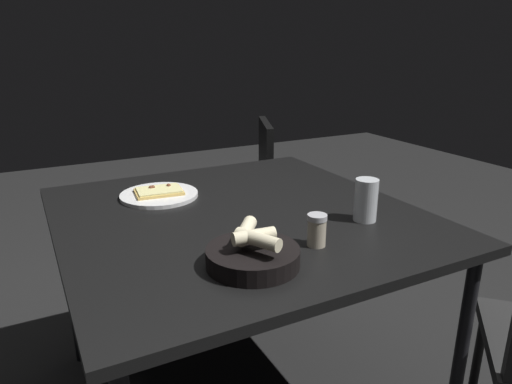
# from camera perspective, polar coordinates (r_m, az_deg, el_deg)

# --- Properties ---
(dining_table) EXTENTS (1.13, 1.17, 0.76)m
(dining_table) POSITION_cam_1_polar(r_m,az_deg,el_deg) (1.55, -2.17, -4.43)
(dining_table) COLOR black
(dining_table) RESTS_ON ground
(pizza_plate) EXTENTS (0.28, 0.28, 0.04)m
(pizza_plate) POSITION_cam_1_polar(r_m,az_deg,el_deg) (1.71, -11.84, -0.25)
(pizza_plate) COLOR white
(pizza_plate) RESTS_ON dining_table
(bread_basket) EXTENTS (0.24, 0.24, 0.10)m
(bread_basket) POSITION_cam_1_polar(r_m,az_deg,el_deg) (1.16, -0.48, -7.66)
(bread_basket) COLOR black
(bread_basket) RESTS_ON dining_table
(beer_glass) EXTENTS (0.07, 0.07, 0.13)m
(beer_glass) POSITION_cam_1_polar(r_m,az_deg,el_deg) (1.48, 13.35, -1.27)
(beer_glass) COLOR silver
(beer_glass) RESTS_ON dining_table
(pepper_shaker) EXTENTS (0.05, 0.05, 0.09)m
(pepper_shaker) POSITION_cam_1_polar(r_m,az_deg,el_deg) (1.28, 7.47, -4.89)
(pepper_shaker) COLOR #BFB299
(pepper_shaker) RESTS_ON dining_table
(chair_far) EXTENTS (0.57, 0.57, 0.88)m
(chair_far) POSITION_cam_1_polar(r_m,az_deg,el_deg) (2.56, -1.46, 0.27)
(chair_far) COLOR black
(chair_far) RESTS_ON ground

